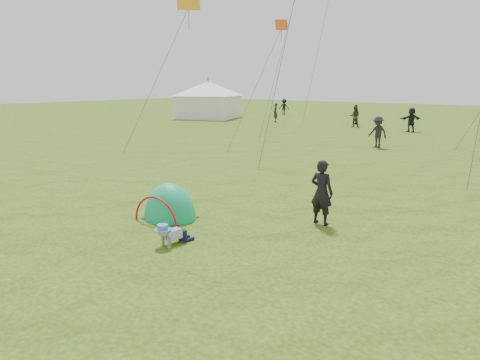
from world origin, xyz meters
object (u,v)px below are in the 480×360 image
Objects in this scene: popup_tent at (170,218)px; standing_adult at (322,192)px; event_marquee at (208,98)px; crawling_toddler at (171,234)px.

popup_tent is 3.96m from standing_adult.
event_marquee is (-24.11, 23.17, 1.12)m from standing_adult.
event_marquee is (-20.76, 25.14, 1.93)m from popup_tent.
crawling_toddler is 0.36× the size of popup_tent.
crawling_toddler is at bearing -47.27° from popup_tent.
standing_adult is at bearing 26.37° from popup_tent.
event_marquee is (-22.16, 26.44, 1.67)m from crawling_toddler.
crawling_toddler is at bearing -69.92° from event_marquee.
standing_adult is at bearing -63.74° from event_marquee.
popup_tent is at bearing 32.90° from standing_adult.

